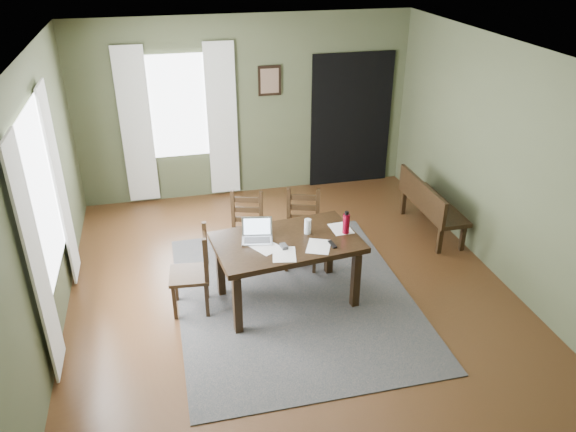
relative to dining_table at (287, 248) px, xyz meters
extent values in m
cube|color=#492C16|center=(0.09, 0.02, -0.69)|extent=(5.00, 6.00, 0.01)
cube|color=#495135|center=(0.09, 3.02, 0.66)|extent=(5.00, 0.02, 2.70)
cube|color=#495135|center=(0.09, -2.98, 0.66)|extent=(5.00, 0.02, 2.70)
cube|color=#495135|center=(-2.41, 0.02, 0.66)|extent=(0.02, 6.00, 2.70)
cube|color=#495135|center=(2.59, 0.02, 0.66)|extent=(0.02, 6.00, 2.70)
cube|color=white|center=(0.09, 0.02, 2.01)|extent=(5.00, 6.00, 0.02)
cube|color=#3B3B3B|center=(0.09, 0.02, -0.68)|extent=(2.60, 3.20, 0.01)
cube|color=black|center=(0.00, 0.00, 0.06)|extent=(1.64, 1.10, 0.06)
cube|color=black|center=(0.00, 0.00, 0.01)|extent=(1.45, 0.91, 0.05)
cube|color=black|center=(-0.62, -0.43, -0.35)|extent=(0.09, 0.09, 0.66)
cube|color=black|center=(-0.70, 0.28, -0.35)|extent=(0.09, 0.09, 0.66)
cube|color=black|center=(0.70, -0.28, -0.35)|extent=(0.09, 0.09, 0.66)
cube|color=black|center=(0.62, 0.43, -0.35)|extent=(0.09, 0.09, 0.66)
cube|color=black|center=(-1.06, 0.08, -0.24)|extent=(0.46, 0.46, 0.04)
cube|color=black|center=(-1.21, 0.27, -0.47)|extent=(0.04, 0.04, 0.41)
cube|color=black|center=(-0.87, 0.23, -0.47)|extent=(0.04, 0.04, 0.41)
cube|color=black|center=(-1.24, -0.07, -0.47)|extent=(0.04, 0.04, 0.41)
cube|color=black|center=(-0.91, -0.11, -0.47)|extent=(0.04, 0.04, 0.41)
cube|color=black|center=(-0.85, 0.24, 0.03)|extent=(0.05, 0.05, 0.52)
cube|color=black|center=(-0.89, -0.12, 0.03)|extent=(0.05, 0.05, 0.52)
cube|color=black|center=(-0.87, 0.06, -0.11)|extent=(0.05, 0.31, 0.07)
cube|color=black|center=(-0.87, 0.06, 0.03)|extent=(0.05, 0.31, 0.07)
cube|color=black|center=(-0.87, 0.06, 0.17)|extent=(0.05, 0.31, 0.07)
cube|color=black|center=(-0.32, 0.81, -0.26)|extent=(0.51, 0.51, 0.04)
cube|color=black|center=(-0.53, 0.70, -0.48)|extent=(0.05, 0.05, 0.40)
cube|color=black|center=(-0.43, 1.02, -0.48)|extent=(0.05, 0.05, 0.40)
cube|color=black|center=(-0.21, 0.61, -0.48)|extent=(0.05, 0.05, 0.40)
cube|color=black|center=(-0.12, 0.92, -0.48)|extent=(0.05, 0.05, 0.40)
cube|color=black|center=(-0.44, 1.04, 0.00)|extent=(0.05, 0.05, 0.50)
cube|color=black|center=(-0.10, 0.94, 0.00)|extent=(0.05, 0.05, 0.50)
cube|color=black|center=(-0.27, 0.99, -0.13)|extent=(0.29, 0.11, 0.07)
cube|color=black|center=(-0.27, 0.99, 0.00)|extent=(0.29, 0.11, 0.07)
cube|color=black|center=(-0.27, 0.99, 0.14)|extent=(0.29, 0.11, 0.07)
cube|color=black|center=(0.34, 0.67, -0.25)|extent=(0.53, 0.53, 0.04)
cube|color=black|center=(0.13, 0.57, -0.47)|extent=(0.05, 0.05, 0.41)
cube|color=black|center=(0.24, 0.89, -0.47)|extent=(0.05, 0.05, 0.41)
cube|color=black|center=(0.45, 0.46, -0.47)|extent=(0.05, 0.05, 0.41)
cube|color=black|center=(0.56, 0.77, -0.47)|extent=(0.05, 0.05, 0.41)
cube|color=black|center=(0.23, 0.91, 0.02)|extent=(0.06, 0.06, 0.52)
cube|color=black|center=(0.57, 0.79, 0.02)|extent=(0.06, 0.06, 0.52)
cube|color=black|center=(0.40, 0.85, -0.12)|extent=(0.30, 0.12, 0.07)
cube|color=black|center=(0.40, 0.85, 0.02)|extent=(0.30, 0.12, 0.07)
cube|color=black|center=(0.40, 0.85, 0.16)|extent=(0.30, 0.12, 0.07)
cube|color=black|center=(2.31, 1.12, -0.29)|extent=(0.43, 1.33, 0.06)
cube|color=black|center=(2.47, 0.55, -0.50)|extent=(0.06, 0.06, 0.37)
cube|color=black|center=(2.14, 0.55, -0.50)|extent=(0.06, 0.06, 0.37)
cube|color=black|center=(2.47, 1.69, -0.50)|extent=(0.06, 0.06, 0.37)
cube|color=black|center=(2.14, 1.69, -0.50)|extent=(0.06, 0.06, 0.37)
cube|color=black|center=(2.12, 1.12, -0.10)|extent=(0.05, 1.33, 0.32)
cube|color=#B7B7BC|center=(-0.31, 0.05, 0.10)|extent=(0.36, 0.28, 0.02)
cube|color=#B7B7BC|center=(-0.29, 0.17, 0.21)|extent=(0.33, 0.12, 0.21)
cube|color=silver|center=(-0.29, 0.16, 0.21)|extent=(0.29, 0.09, 0.17)
cube|color=#3F3F42|center=(-0.32, 0.04, 0.11)|extent=(0.29, 0.18, 0.00)
cube|color=#3F3F42|center=(-0.07, -0.16, 0.11)|extent=(0.08, 0.11, 0.04)
cube|color=black|center=(0.44, -0.21, 0.10)|extent=(0.06, 0.16, 0.02)
cylinder|color=silver|center=(0.25, 0.09, 0.18)|extent=(0.10, 0.10, 0.17)
cylinder|color=#A50C2B|center=(0.66, 0.00, 0.21)|extent=(0.10, 0.10, 0.23)
cylinder|color=black|center=(0.66, 0.00, 0.34)|extent=(0.06, 0.06, 0.04)
cube|color=white|center=(-0.26, -0.08, 0.10)|extent=(0.37, 0.40, 0.00)
cube|color=white|center=(0.29, -0.21, 0.10)|extent=(0.34, 0.38, 0.00)
cube|color=white|center=(0.64, 0.11, 0.10)|extent=(0.23, 0.29, 0.00)
cube|color=white|center=(-0.10, -0.29, 0.10)|extent=(0.29, 0.35, 0.00)
cube|color=white|center=(-2.38, 0.22, 0.76)|extent=(0.01, 1.30, 1.70)
cube|color=white|center=(-0.91, 2.99, 0.76)|extent=(1.00, 0.01, 1.50)
cube|color=silver|center=(-2.35, -0.60, 0.51)|extent=(0.03, 0.48, 2.30)
cube|color=silver|center=(-2.35, 1.04, 0.51)|extent=(0.03, 0.48, 2.30)
cube|color=silver|center=(-1.53, 2.96, 0.51)|extent=(0.44, 0.03, 2.30)
cube|color=silver|center=(-0.29, 2.96, 0.51)|extent=(0.44, 0.03, 2.30)
cube|color=black|center=(0.44, 2.99, 1.06)|extent=(0.34, 0.03, 0.44)
cube|color=brown|center=(0.44, 2.97, 1.06)|extent=(0.27, 0.01, 0.36)
cube|color=black|center=(1.74, 2.99, 0.36)|extent=(1.30, 0.03, 2.10)
camera|label=1|loc=(-1.19, -5.08, 3.10)|focal=35.00mm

